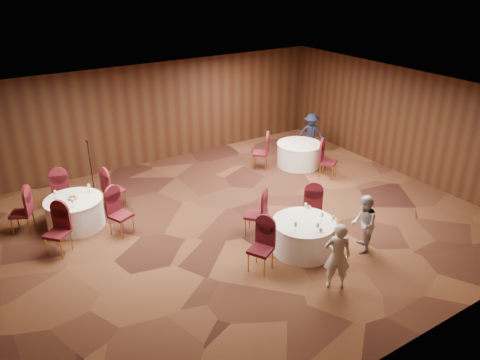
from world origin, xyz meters
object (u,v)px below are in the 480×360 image
table_main (303,236)px  mic_stand (93,179)px  table_left (75,212)px  table_right (299,154)px  man_c (311,133)px  woman_a (337,256)px  woman_b (364,224)px

table_main → mic_stand: 6.26m
table_main → table_left: bearing=136.2°
table_main → table_right: size_ratio=1.00×
table_left → man_c: man_c is taller
mic_stand → woman_a: size_ratio=1.10×
woman_b → man_c: bearing=-168.0°
woman_b → man_c: 6.07m
table_right → woman_a: (-3.35, -5.30, 0.35)m
woman_a → table_right: bearing=-88.5°
mic_stand → woman_a: bearing=-67.2°
table_left → man_c: bearing=4.9°
mic_stand → man_c: 7.30m
table_main → man_c: bearing=48.2°
mic_stand → woman_b: mic_stand is taller
woman_a → man_c: size_ratio=1.05×
table_main → mic_stand: (-3.15, 5.41, 0.09)m
mic_stand → woman_a: 7.37m
mic_stand → table_left: bearing=-120.4°
man_c → woman_b: bearing=-77.9°
table_right → man_c: bearing=32.3°
table_left → woman_a: (3.76, -5.25, 0.35)m
woman_a → woman_b: bearing=-121.1°
table_left → woman_b: woman_b is taller
mic_stand → man_c: (7.25, -0.83, 0.23)m
woman_a → woman_b: 1.56m
mic_stand → woman_b: bearing=-55.1°
man_c → mic_stand: bearing=-145.1°
woman_a → man_c: (4.39, 5.95, -0.03)m
mic_stand → man_c: mic_stand is taller
table_main → woman_a: bearing=-102.0°
table_left → man_c: size_ratio=1.00×
table_left → woman_b: 6.92m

